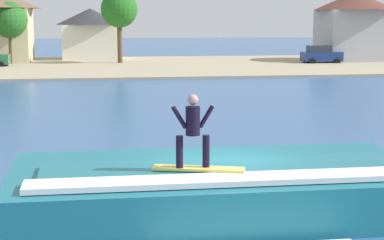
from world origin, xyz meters
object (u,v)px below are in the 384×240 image
at_px(house_small_cottage, 91,32).
at_px(surfer, 193,127).
at_px(car_far_shore, 321,55).
at_px(tree_short_bushy, 119,10).
at_px(house_gabled_white, 354,23).
at_px(tree_tall_bare, 9,20).
at_px(wave_crest, 218,188).
at_px(surfboard, 198,169).

bearing_deg(house_small_cottage, surfer, -87.64).
bearing_deg(house_small_cottage, car_far_shore, -23.56).
xyz_separation_m(surfer, tree_short_bushy, (0.47, 50.12, 3.10)).
distance_m(surfer, house_gabled_white, 55.85).
relative_size(car_far_shore, tree_tall_bare, 0.64).
distance_m(wave_crest, surfer, 1.92).
height_order(surfboard, tree_short_bushy, tree_short_bushy).
distance_m(house_gabled_white, tree_short_bushy, 24.04).
xyz_separation_m(wave_crest, car_far_shore, (19.22, 46.53, 0.37)).
bearing_deg(house_small_cottage, tree_short_bushy, -67.73).
relative_size(wave_crest, house_gabled_white, 1.16).
relative_size(car_far_shore, tree_short_bushy, 0.54).
bearing_deg(house_small_cottage, wave_crest, -86.87).
height_order(house_gabled_white, house_small_cottage, house_gabled_white).
bearing_deg(tree_short_bushy, tree_tall_bare, 177.08).
xyz_separation_m(wave_crest, surfboard, (-0.61, -0.78, 0.68)).
bearing_deg(surfer, tree_short_bushy, 89.46).
height_order(car_far_shore, tree_short_bushy, tree_short_bushy).
distance_m(wave_crest, car_far_shore, 50.35).
distance_m(wave_crest, surfboard, 1.20).
bearing_deg(car_far_shore, surfer, -112.88).
bearing_deg(tree_short_bushy, wave_crest, -89.70).
xyz_separation_m(car_far_shore, house_small_cottage, (-22.30, 9.72, 2.10)).
xyz_separation_m(car_far_shore, tree_short_bushy, (-19.48, 2.84, 4.35)).
bearing_deg(car_far_shore, house_small_cottage, 156.44).
bearing_deg(tree_short_bushy, house_gabled_white, 0.11).
height_order(wave_crest, tree_short_bushy, tree_short_bushy).
height_order(surfboard, house_gabled_white, house_gabled_white).
height_order(house_small_cottage, tree_short_bushy, tree_short_bushy).
relative_size(surfer, tree_tall_bare, 0.27).
bearing_deg(surfboard, surfer, 160.24).
relative_size(wave_crest, car_far_shore, 2.52).
xyz_separation_m(surfer, tree_tall_bare, (-9.96, 50.65, 2.11)).
xyz_separation_m(surfboard, car_far_shore, (19.83, 47.32, -0.31)).
height_order(surfer, house_small_cottage, house_small_cottage).
bearing_deg(surfer, house_gabled_white, 63.99).
distance_m(car_far_shore, tree_tall_bare, 30.28).
distance_m(car_far_shore, house_small_cottage, 24.41).
bearing_deg(tree_tall_bare, surfboard, -78.76).
height_order(car_far_shore, tree_tall_bare, tree_tall_bare).
bearing_deg(car_far_shore, surfboard, -112.74).
bearing_deg(house_gabled_white, tree_short_bushy, -179.89).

